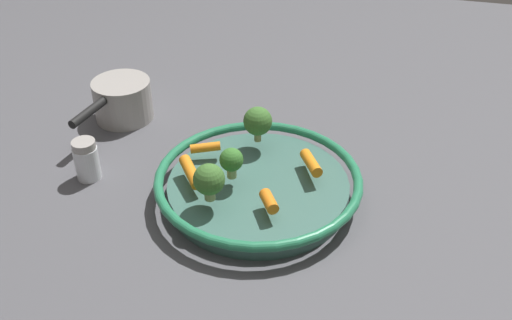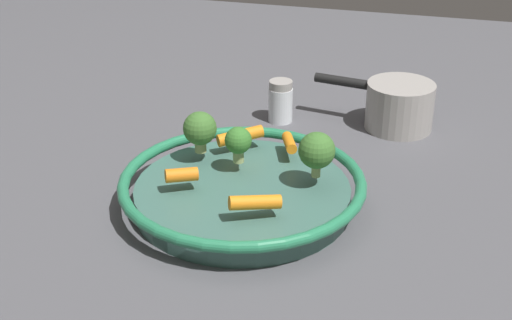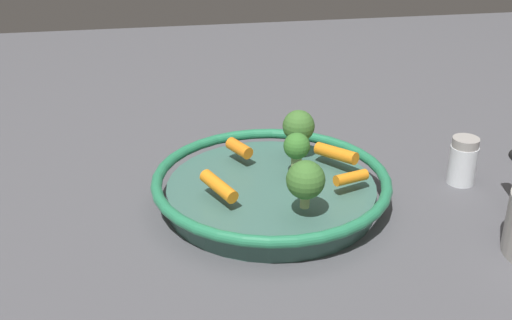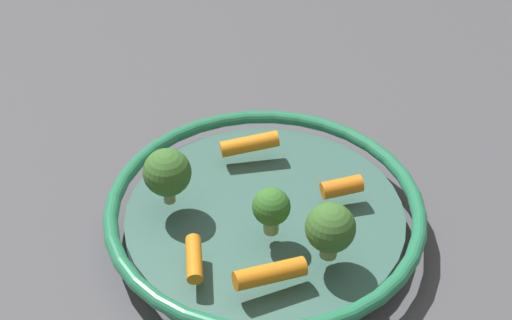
{
  "view_description": "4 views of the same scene",
  "coord_description": "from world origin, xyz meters",
  "px_view_note": "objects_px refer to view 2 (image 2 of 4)",
  "views": [
    {
      "loc": [
        0.74,
        0.18,
        0.61
      ],
      "look_at": [
        0.01,
        -0.0,
        0.08
      ],
      "focal_mm": 42.12,
      "sensor_mm": 36.0,
      "label": 1
    },
    {
      "loc": [
        -0.24,
        0.82,
        0.51
      ],
      "look_at": [
        -0.02,
        0.01,
        0.08
      ],
      "focal_mm": 51.15,
      "sensor_mm": 36.0,
      "label": 2
    },
    {
      "loc": [
        -0.79,
        0.15,
        0.46
      ],
      "look_at": [
        0.01,
        0.02,
        0.06
      ],
      "focal_mm": 45.95,
      "sensor_mm": 36.0,
      "label": 3
    },
    {
      "loc": [
        0.15,
        -0.57,
        0.59
      ],
      "look_at": [
        -0.02,
        0.02,
        0.08
      ],
      "focal_mm": 54.44,
      "sensor_mm": 36.0,
      "label": 4
    }
  ],
  "objects_px": {
    "serving_bowl": "(242,190)",
    "baby_carrot_left": "(289,143)",
    "baby_carrot_near_rim": "(255,202)",
    "saucepan": "(398,105)",
    "baby_carrot_right": "(240,136)",
    "broccoli_floret_edge": "(317,151)",
    "salt_shaker": "(281,101)",
    "broccoli_floret_mid": "(200,129)",
    "broccoli_floret_small": "(238,141)",
    "baby_carrot_back": "(182,175)"
  },
  "relations": [
    {
      "from": "baby_carrot_right",
      "to": "baby_carrot_left",
      "type": "bearing_deg",
      "value": -179.93
    },
    {
      "from": "salt_shaker",
      "to": "broccoli_floret_edge",
      "type": "bearing_deg",
      "value": 112.77
    },
    {
      "from": "baby_carrot_right",
      "to": "salt_shaker",
      "type": "relative_size",
      "value": 0.94
    },
    {
      "from": "baby_carrot_near_rim",
      "to": "saucepan",
      "type": "bearing_deg",
      "value": -109.38
    },
    {
      "from": "baby_carrot_right",
      "to": "broccoli_floret_mid",
      "type": "xyz_separation_m",
      "value": [
        0.05,
        0.05,
        0.03
      ]
    },
    {
      "from": "broccoli_floret_small",
      "to": "saucepan",
      "type": "height_order",
      "value": "broccoli_floret_small"
    },
    {
      "from": "serving_bowl",
      "to": "baby_carrot_back",
      "type": "distance_m",
      "value": 0.09
    },
    {
      "from": "broccoli_floret_small",
      "to": "broccoli_floret_mid",
      "type": "height_order",
      "value": "broccoli_floret_mid"
    },
    {
      "from": "salt_shaker",
      "to": "broccoli_floret_small",
      "type": "bearing_deg",
      "value": 90.12
    },
    {
      "from": "baby_carrot_left",
      "to": "broccoli_floret_mid",
      "type": "relative_size",
      "value": 0.83
    },
    {
      "from": "baby_carrot_left",
      "to": "broccoli_floret_edge",
      "type": "relative_size",
      "value": 0.79
    },
    {
      "from": "baby_carrot_back",
      "to": "baby_carrot_left",
      "type": "distance_m",
      "value": 0.18
    },
    {
      "from": "broccoli_floret_edge",
      "to": "saucepan",
      "type": "relative_size",
      "value": 0.31
    },
    {
      "from": "broccoli_floret_edge",
      "to": "baby_carrot_back",
      "type": "bearing_deg",
      "value": 19.45
    },
    {
      "from": "baby_carrot_left",
      "to": "broccoli_floret_mid",
      "type": "height_order",
      "value": "broccoli_floret_mid"
    },
    {
      "from": "serving_bowl",
      "to": "salt_shaker",
      "type": "distance_m",
      "value": 0.29
    },
    {
      "from": "baby_carrot_back",
      "to": "saucepan",
      "type": "bearing_deg",
      "value": -125.53
    },
    {
      "from": "baby_carrot_back",
      "to": "saucepan",
      "type": "xyz_separation_m",
      "value": [
        -0.25,
        -0.35,
        -0.02
      ]
    },
    {
      "from": "serving_bowl",
      "to": "broccoli_floret_edge",
      "type": "xyz_separation_m",
      "value": [
        -0.09,
        -0.02,
        0.06
      ]
    },
    {
      "from": "baby_carrot_left",
      "to": "baby_carrot_back",
      "type": "bearing_deg",
      "value": 49.96
    },
    {
      "from": "baby_carrot_back",
      "to": "baby_carrot_near_rim",
      "type": "distance_m",
      "value": 0.12
    },
    {
      "from": "broccoli_floret_mid",
      "to": "baby_carrot_near_rim",
      "type": "bearing_deg",
      "value": 131.33
    },
    {
      "from": "broccoli_floret_mid",
      "to": "salt_shaker",
      "type": "distance_m",
      "value": 0.25
    },
    {
      "from": "broccoli_floret_mid",
      "to": "broccoli_floret_edge",
      "type": "bearing_deg",
      "value": 170.03
    },
    {
      "from": "broccoli_floret_small",
      "to": "broccoli_floret_mid",
      "type": "xyz_separation_m",
      "value": [
        0.06,
        -0.02,
        0.0
      ]
    },
    {
      "from": "broccoli_floret_edge",
      "to": "salt_shaker",
      "type": "relative_size",
      "value": 0.87
    },
    {
      "from": "serving_bowl",
      "to": "baby_carrot_near_rim",
      "type": "height_order",
      "value": "baby_carrot_near_rim"
    },
    {
      "from": "saucepan",
      "to": "serving_bowl",
      "type": "bearing_deg",
      "value": 60.71
    },
    {
      "from": "serving_bowl",
      "to": "broccoli_floret_mid",
      "type": "relative_size",
      "value": 5.53
    },
    {
      "from": "salt_shaker",
      "to": "serving_bowl",
      "type": "bearing_deg",
      "value": 93.38
    },
    {
      "from": "broccoli_floret_small",
      "to": "salt_shaker",
      "type": "height_order",
      "value": "broccoli_floret_small"
    },
    {
      "from": "baby_carrot_back",
      "to": "broccoli_floret_edge",
      "type": "height_order",
      "value": "broccoli_floret_edge"
    },
    {
      "from": "serving_bowl",
      "to": "baby_carrot_left",
      "type": "distance_m",
      "value": 0.11
    },
    {
      "from": "baby_carrot_near_rim",
      "to": "saucepan",
      "type": "relative_size",
      "value": 0.32
    },
    {
      "from": "broccoli_floret_edge",
      "to": "broccoli_floret_mid",
      "type": "height_order",
      "value": "broccoli_floret_edge"
    },
    {
      "from": "salt_shaker",
      "to": "baby_carrot_right",
      "type": "bearing_deg",
      "value": 85.46
    },
    {
      "from": "broccoli_floret_small",
      "to": "broccoli_floret_edge",
      "type": "distance_m",
      "value": 0.11
    },
    {
      "from": "broccoli_floret_edge",
      "to": "salt_shaker",
      "type": "distance_m",
      "value": 0.29
    },
    {
      "from": "saucepan",
      "to": "baby_carrot_left",
      "type": "bearing_deg",
      "value": 57.62
    },
    {
      "from": "baby_carrot_near_rim",
      "to": "salt_shaker",
      "type": "distance_m",
      "value": 0.37
    },
    {
      "from": "broccoli_floret_edge",
      "to": "broccoli_floret_small",
      "type": "bearing_deg",
      "value": -7.13
    },
    {
      "from": "salt_shaker",
      "to": "saucepan",
      "type": "bearing_deg",
      "value": -172.92
    },
    {
      "from": "baby_carrot_right",
      "to": "broccoli_floret_edge",
      "type": "relative_size",
      "value": 1.08
    },
    {
      "from": "baby_carrot_left",
      "to": "broccoli_floret_edge",
      "type": "distance_m",
      "value": 0.1
    },
    {
      "from": "baby_carrot_back",
      "to": "broccoli_floret_mid",
      "type": "relative_size",
      "value": 0.71
    },
    {
      "from": "baby_carrot_left",
      "to": "saucepan",
      "type": "distance_m",
      "value": 0.25
    },
    {
      "from": "broccoli_floret_small",
      "to": "salt_shaker",
      "type": "distance_m",
      "value": 0.26
    },
    {
      "from": "baby_carrot_back",
      "to": "baby_carrot_right",
      "type": "xyz_separation_m",
      "value": [
        -0.04,
        -0.14,
        0.0
      ]
    },
    {
      "from": "baby_carrot_near_rim",
      "to": "baby_carrot_left",
      "type": "height_order",
      "value": "baby_carrot_near_rim"
    },
    {
      "from": "baby_carrot_right",
      "to": "saucepan",
      "type": "xyz_separation_m",
      "value": [
        -0.21,
        -0.21,
        -0.02
      ]
    }
  ]
}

